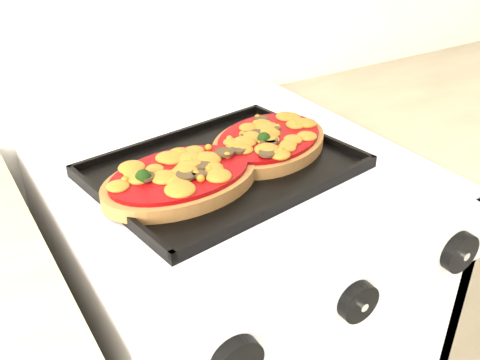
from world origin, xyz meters
TOP-DOWN VIEW (x-y plane):
  - stove at (0.03, 1.70)m, footprint 0.60×0.60m
  - control_panel at (0.03, 1.39)m, footprint 0.60×0.02m
  - knob_center at (0.02, 1.37)m, footprint 0.06×0.02m
  - knob_right at (0.22, 1.37)m, footprint 0.06×0.02m
  - baking_tray at (0.00, 1.68)m, footprint 0.45×0.36m
  - pizza_left at (-0.09, 1.65)m, footprint 0.27×0.19m
  - pizza_right at (0.10, 1.69)m, footprint 0.29×0.26m

SIDE VIEW (x-z plane):
  - stove at x=0.03m, z-range 0.00..0.91m
  - control_panel at x=0.03m, z-range 0.81..0.90m
  - knob_center at x=0.02m, z-range 0.83..0.88m
  - knob_right at x=0.22m, z-range 0.82..0.89m
  - baking_tray at x=0.00m, z-range 0.91..0.93m
  - pizza_right at x=0.10m, z-range 0.92..0.96m
  - pizza_left at x=-0.09m, z-range 0.92..0.96m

